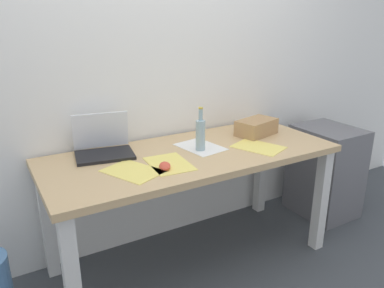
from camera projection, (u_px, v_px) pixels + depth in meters
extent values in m
plane|color=#42474C|center=(192.00, 259.00, 2.48)|extent=(8.00, 8.00, 0.00)
cube|color=white|center=(159.00, 53.00, 2.41)|extent=(5.20, 0.08, 2.60)
cube|color=tan|center=(192.00, 155.00, 2.25)|extent=(1.75, 0.73, 0.04)
cube|color=silver|center=(72.00, 283.00, 1.73)|extent=(0.07, 0.07, 0.71)
cube|color=silver|center=(321.00, 200.00, 2.50)|extent=(0.07, 0.07, 0.71)
cube|color=silver|center=(48.00, 223.00, 2.23)|extent=(0.07, 0.07, 0.71)
cube|color=silver|center=(261.00, 170.00, 3.01)|extent=(0.07, 0.07, 0.71)
cube|color=black|center=(105.00, 155.00, 2.16)|extent=(0.36, 0.28, 0.02)
cube|color=white|center=(101.00, 130.00, 2.23)|extent=(0.32, 0.09, 0.21)
cylinder|color=#99B7C1|center=(201.00, 136.00, 2.24)|extent=(0.06, 0.06, 0.19)
cylinder|color=#99B7C1|center=(201.00, 115.00, 2.19)|extent=(0.02, 0.02, 0.07)
cylinder|color=gold|center=(201.00, 108.00, 2.18)|extent=(0.03, 0.03, 0.01)
ellipsoid|color=#D84C38|center=(165.00, 166.00, 1.98)|extent=(0.10, 0.12, 0.03)
cube|color=tan|center=(256.00, 127.00, 2.55)|extent=(0.31, 0.23, 0.11)
cube|color=#F4E06B|center=(258.00, 147.00, 2.32)|extent=(0.31, 0.35, 0.00)
cube|color=white|center=(200.00, 147.00, 2.32)|extent=(0.25, 0.33, 0.00)
cube|color=#F4E06B|center=(133.00, 171.00, 1.96)|extent=(0.31, 0.36, 0.00)
cube|color=#F4E06B|center=(169.00, 164.00, 2.06)|extent=(0.23, 0.31, 0.00)
cube|color=slate|center=(325.00, 171.00, 2.98)|extent=(0.40, 0.48, 0.71)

